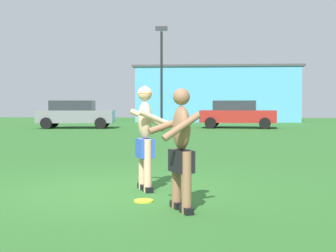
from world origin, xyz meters
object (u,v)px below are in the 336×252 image
object	(u,v)px
player_with_cap	(145,133)
car_red_near_post	(237,114)
player_in_black	(181,146)
frisbee	(144,201)
car_gray_mid_lot	(75,114)
lamp_post	(162,67)

from	to	relation	value
player_with_cap	car_red_near_post	world-z (taller)	player_with_cap
player_in_black	frisbee	distance (m)	1.19
player_with_cap	car_gray_mid_lot	xyz separation A→B (m)	(-6.61, 19.63, -0.14)
player_with_cap	car_red_near_post	size ratio (longest dim) A/B	0.39
car_red_near_post	player_in_black	bearing A→B (deg)	-95.13
frisbee	car_gray_mid_lot	bearing A→B (deg)	108.06
player_in_black	car_red_near_post	distance (m)	22.14
player_in_black	lamp_post	size ratio (longest dim) A/B	0.31
player_in_black	frisbee	xyz separation A→B (m)	(-0.58, 0.57, -0.87)
player_with_cap	car_gray_mid_lot	size ratio (longest dim) A/B	0.39
player_in_black	lamp_post	xyz separation A→B (m)	(-2.05, 18.37, 2.40)
frisbee	lamp_post	size ratio (longest dim) A/B	0.05
player_with_cap	player_in_black	size ratio (longest dim) A/B	1.05
player_in_black	player_with_cap	bearing A→B (deg)	114.38
frisbee	car_red_near_post	distance (m)	21.65
car_gray_mid_lot	lamp_post	size ratio (longest dim) A/B	0.84
frisbee	car_gray_mid_lot	distance (m)	21.64
player_in_black	lamp_post	distance (m)	18.64
frisbee	car_gray_mid_lot	xyz separation A→B (m)	(-6.70, 20.56, 0.81)
player_with_cap	lamp_post	xyz separation A→B (m)	(-1.37, 16.87, 2.32)
player_in_black	frisbee	world-z (taller)	player_in_black
car_red_near_post	lamp_post	size ratio (longest dim) A/B	0.85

